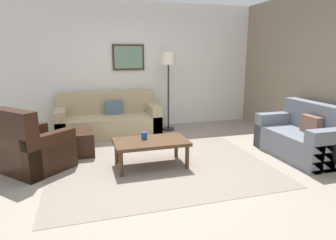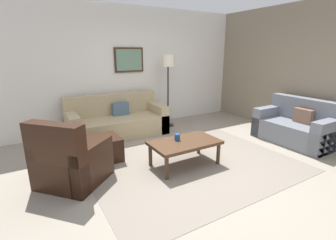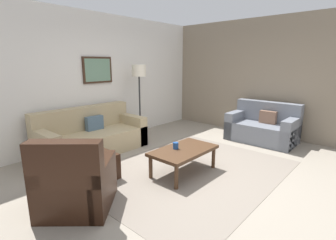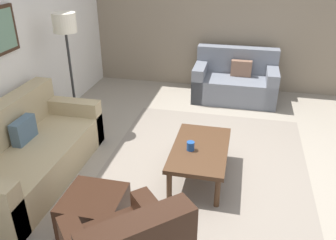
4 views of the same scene
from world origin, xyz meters
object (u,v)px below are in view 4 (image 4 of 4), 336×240
at_px(couch_loveseat, 235,82).
at_px(cup, 191,146).
at_px(couch_main, 24,155).
at_px(lamp_standing, 66,35).
at_px(ottoman, 94,213).
at_px(coffee_table, 200,151).

distance_m(couch_loveseat, cup, 2.70).
height_order(couch_loveseat, cup, couch_loveseat).
xyz_separation_m(couch_main, lamp_standing, (1.32, -0.02, 1.11)).
relative_size(couch_loveseat, lamp_standing, 0.85).
relative_size(ottoman, cup, 5.37).
bearing_deg(ottoman, couch_main, 61.06).
distance_m(couch_loveseat, ottoman, 3.85).
relative_size(couch_main, lamp_standing, 1.21).
bearing_deg(couch_main, ottoman, -118.94).
height_order(couch_main, lamp_standing, lamp_standing).
bearing_deg(lamp_standing, ottoman, -149.75).
distance_m(coffee_table, cup, 0.17).
bearing_deg(couch_main, couch_loveseat, -37.33).
distance_m(couch_main, couch_loveseat, 3.81).
xyz_separation_m(ottoman, cup, (1.01, -0.77, 0.26)).
bearing_deg(couch_main, coffee_table, -77.82).
bearing_deg(ottoman, lamp_standing, 30.25).
relative_size(ottoman, coffee_table, 0.51).
xyz_separation_m(couch_main, couch_loveseat, (3.03, -2.31, 0.01)).
bearing_deg(couch_loveseat, ottoman, 162.68).
bearing_deg(cup, ottoman, 142.66).
distance_m(couch_main, coffee_table, 2.08).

